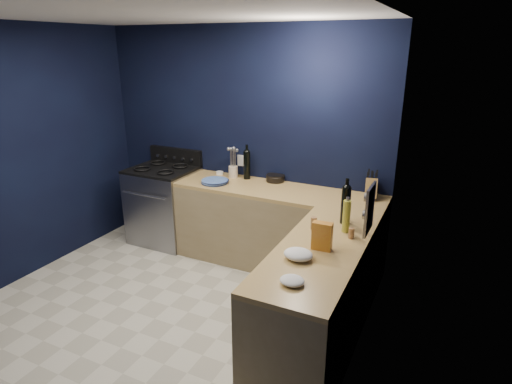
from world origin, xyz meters
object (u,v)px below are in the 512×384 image
Objects in this scene: gas_range at (164,206)px; crouton_bag at (322,236)px; knife_block at (371,188)px; utensil_crock at (233,172)px; plate_stack at (215,181)px.

crouton_bag is (2.38, -1.14, 0.55)m from gas_range.
knife_block is at bearing 82.81° from crouton_bag.
plate_stack is at bearing -105.63° from utensil_crock.
gas_range is 4.53× the size of knife_block.
utensil_crock is at bearing 135.29° from crouton_bag.
gas_range is 2.55m from knife_block.
crouton_bag is at bearing -25.63° from gas_range.
utensil_crock is (0.08, 0.29, 0.05)m from plate_stack.
utensil_crock is 1.60m from knife_block.
utensil_crock reaches higher than gas_range.
knife_block is at bearing -0.88° from utensil_crock.
utensil_crock is (0.88, 0.20, 0.51)m from gas_range.
crouton_bag reaches higher than plate_stack.
gas_range is 6.88× the size of utensil_crock.
knife_block is (1.68, 0.26, 0.08)m from plate_stack.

